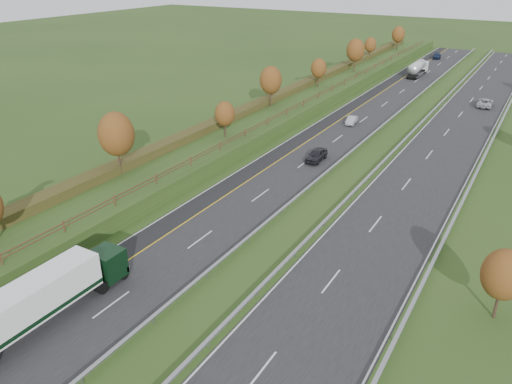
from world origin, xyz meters
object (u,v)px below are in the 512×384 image
car_silver_mid (352,120)px  car_small_far (437,56)px  car_oncoming (485,103)px  car_dark_near (316,155)px  road_tanker (418,68)px  box_lorry (34,303)px

car_silver_mid → car_small_far: (-1.57, 71.81, 0.07)m
car_silver_mid → car_oncoming: (17.85, 23.36, 0.12)m
car_dark_near → car_small_far: 90.72m
car_dark_near → car_small_far: car_dark_near is taller
road_tanker → car_oncoming: 28.74m
box_lorry → car_dark_near: (3.62, 42.49, -1.48)m
car_dark_near → road_tanker: bearing=89.5°
car_silver_mid → car_small_far: 71.82m
car_dark_near → car_oncoming: size_ratio=0.85×
car_silver_mid → road_tanker: bearing=83.3°
road_tanker → car_dark_near: road_tanker is taller
car_silver_mid → car_oncoming: bearing=45.4°
road_tanker → car_small_far: size_ratio=2.25×
car_small_far → car_silver_mid: bearing=-96.2°
car_dark_near → car_oncoming: 45.10m
box_lorry → car_dark_near: bearing=85.1°
box_lorry → road_tanker: 106.86m
road_tanker → car_oncoming: size_ratio=2.00×
car_silver_mid → car_oncoming: car_oncoming is taller
car_dark_near → car_silver_mid: (-1.94, 18.84, -0.16)m
road_tanker → car_silver_mid: 45.54m
box_lorry → car_dark_near: box_lorry is taller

